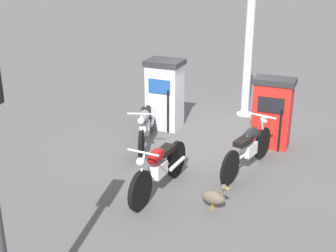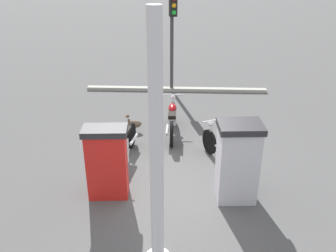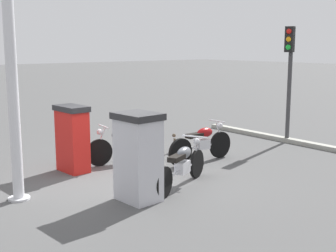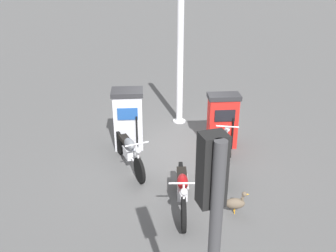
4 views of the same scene
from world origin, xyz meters
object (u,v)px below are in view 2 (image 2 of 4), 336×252
object	(u,v)px
fuel_pump_far	(107,162)
motorcycle_near_pump	(225,150)
wandering_duck	(134,123)
canopy_support_pole	(156,156)
fuel_pump_near	(237,161)
roadside_traffic_light	(172,26)
motorcycle_far_pump	(123,143)
motorcycle_extra	(172,119)

from	to	relation	value
fuel_pump_far	motorcycle_near_pump	size ratio (longest dim) A/B	0.75
wandering_duck	canopy_support_pole	bearing A→B (deg)	-168.58
fuel_pump_near	roadside_traffic_light	xyz separation A→B (m)	(6.36, 1.41, 1.48)
motorcycle_far_pump	motorcycle_extra	size ratio (longest dim) A/B	1.00
canopy_support_pole	wandering_duck	bearing A→B (deg)	11.42
fuel_pump_near	motorcycle_far_pump	distance (m)	2.81
motorcycle_extra	roadside_traffic_light	xyz separation A→B (m)	(3.51, 0.08, 1.84)
fuel_pump_near	wandering_duck	world-z (taller)	fuel_pump_near
fuel_pump_far	motorcycle_far_pump	bearing A→B (deg)	-3.97
motorcycle_near_pump	motorcycle_extra	world-z (taller)	motorcycle_extra
motorcycle_far_pump	wandering_duck	size ratio (longest dim) A/B	4.00
motorcycle_extra	wandering_duck	size ratio (longest dim) A/B	3.99
motorcycle_near_pump	canopy_support_pole	bearing A→B (deg)	154.65
fuel_pump_far	motorcycle_near_pump	distance (m)	2.71
fuel_pump_near	canopy_support_pole	world-z (taller)	canopy_support_pole
motorcycle_near_pump	motorcycle_far_pump	world-z (taller)	motorcycle_far_pump
motorcycle_far_pump	roadside_traffic_light	bearing A→B (deg)	-11.66
motorcycle_far_pump	wandering_duck	bearing A→B (deg)	-1.82
motorcycle_far_pump	motorcycle_extra	xyz separation A→B (m)	(1.52, -1.12, -0.02)
motorcycle_near_pump	motorcycle_far_pump	bearing A→B (deg)	85.28
fuel_pump_near	motorcycle_far_pump	xyz separation A→B (m)	(1.34, 2.44, -0.34)
motorcycle_extra	roadside_traffic_light	world-z (taller)	roadside_traffic_light
motorcycle_near_pump	motorcycle_far_pump	size ratio (longest dim) A/B	1.00
fuel_pump_near	fuel_pump_far	distance (m)	2.54
wandering_duck	roadside_traffic_light	distance (m)	4.07
fuel_pump_far	canopy_support_pole	distance (m)	2.31
fuel_pump_far	canopy_support_pole	bearing A→B (deg)	-147.28
wandering_duck	roadside_traffic_light	bearing A→B (deg)	-16.28
motorcycle_extra	wandering_duck	world-z (taller)	motorcycle_extra
roadside_traffic_light	canopy_support_pole	xyz separation A→B (m)	(-8.06, 0.04, -0.43)
motorcycle_far_pump	wandering_duck	xyz separation A→B (m)	(1.66, -0.05, -0.24)
roadside_traffic_light	canopy_support_pole	bearing A→B (deg)	179.75
motorcycle_extra	fuel_pump_far	bearing A→B (deg)	156.94
fuel_pump_near	motorcycle_near_pump	size ratio (longest dim) A/B	0.81
fuel_pump_far	wandering_duck	bearing A→B (deg)	-2.78
fuel_pump_near	roadside_traffic_light	world-z (taller)	roadside_traffic_light
roadside_traffic_light	canopy_support_pole	world-z (taller)	canopy_support_pole
fuel_pump_far	motorcycle_near_pump	world-z (taller)	fuel_pump_far
wandering_duck	motorcycle_extra	bearing A→B (deg)	-97.48
wandering_duck	canopy_support_pole	size ratio (longest dim) A/B	0.13
roadside_traffic_light	fuel_pump_near	bearing A→B (deg)	-167.53
fuel_pump_far	canopy_support_pole	size ratio (longest dim) A/B	0.38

